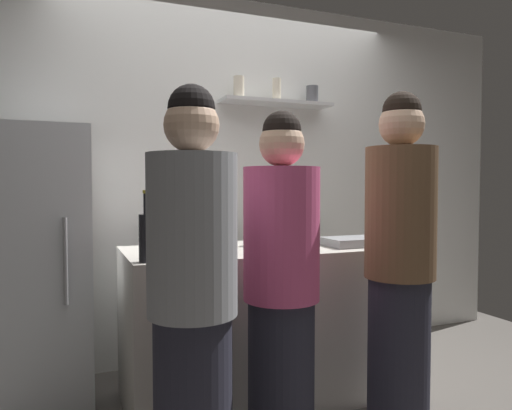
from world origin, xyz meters
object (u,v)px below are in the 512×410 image
Objects in this scene: refrigerator at (34,268)px; person_brown_jacket at (400,269)px; person_pink_top at (281,292)px; person_grey_hoodie at (193,305)px; water_bottle_plastic at (312,224)px; wine_bottle_dark_glass at (147,235)px; baking_pan at (353,242)px; utensil_holder at (258,236)px; wine_bottle_green_glass at (284,226)px.

person_brown_jacket is at bearing -32.29° from refrigerator.
person_pink_top is 0.97× the size of person_grey_hoodie.
refrigerator is 1.67m from water_bottle_plastic.
wine_bottle_dark_glass is 1.37× the size of water_bottle_plastic.
refrigerator is 0.87m from wine_bottle_dark_glass.
baking_pan is at bearing -16.08° from refrigerator.
refrigerator is 6.28× the size of water_bottle_plastic.
person_brown_jacket is 1.09m from person_grey_hoodie.
baking_pan is 0.56m from person_brown_jacket.
utensil_holder is 0.14× the size of person_pink_top.
wine_bottle_dark_glass is 0.22× the size of person_pink_top.
person_grey_hoodie is (-0.45, -0.17, 0.03)m from person_pink_top.
person_grey_hoodie is at bearing -149.33° from baking_pan.
refrigerator is 7.38× the size of utensil_holder.
person_brown_jacket is (0.43, -0.78, -0.10)m from utensil_holder.
refrigerator is at bearing 128.74° from wine_bottle_dark_glass.
wine_bottle_dark_glass is (-0.73, -0.38, 0.07)m from utensil_holder.
person_grey_hoodie is (-1.17, -0.69, -0.11)m from baking_pan.
person_brown_jacket is (1.16, -0.41, -0.17)m from wine_bottle_dark_glass.
person_brown_jacket is at bearing -61.34° from utensil_holder.
water_bottle_plastic is at bearing 118.44° from baking_pan.
refrigerator is at bearing 166.86° from wine_bottle_green_glass.
water_bottle_plastic is (0.38, 0.03, 0.06)m from utensil_holder.
wine_bottle_dark_glass reaches higher than baking_pan.
refrigerator is 5.03× the size of wine_bottle_green_glass.
baking_pan is 0.43m from wine_bottle_green_glass.
wine_bottle_dark_glass reaches higher than water_bottle_plastic.
wine_bottle_green_glass is at bearing -13.14° from refrigerator.
wine_bottle_green_glass is 0.20× the size of person_pink_top.
person_grey_hoodie reaches higher than person_pink_top.
baking_pan is 0.31m from water_bottle_plastic.
wine_bottle_green_glass is 0.25m from water_bottle_plastic.
person_grey_hoodie reaches higher than water_bottle_plastic.
wine_bottle_green_glass is (0.15, -0.05, 0.06)m from utensil_holder.
wine_bottle_dark_glass is 1.18m from water_bottle_plastic.
baking_pan is at bearing -0.47° from person_brown_jacket.
refrigerator is at bearing 46.98° from person_pink_top.
wine_bottle_dark_glass is 0.21× the size of person_grey_hoodie.
baking_pan is 1.37m from person_grey_hoodie.
utensil_holder is at bearing -13.25° from person_pink_top.
water_bottle_plastic is (-0.14, 0.26, 0.09)m from baking_pan.
water_bottle_plastic is at bearing 12.67° from person_brown_jacket.
wine_bottle_green_glass is at bearing 20.57° from wine_bottle_dark_glass.
baking_pan is at bearing -26.21° from wine_bottle_green_glass.
water_bottle_plastic reaches higher than utensil_holder.
person_brown_jacket reaches higher than water_bottle_plastic.
person_grey_hoodie reaches higher than refrigerator.
water_bottle_plastic is (1.64, -0.25, 0.21)m from refrigerator.
person_brown_jacket reaches higher than utensil_holder.
wine_bottle_dark_glass is (-1.25, -0.14, 0.10)m from baking_pan.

